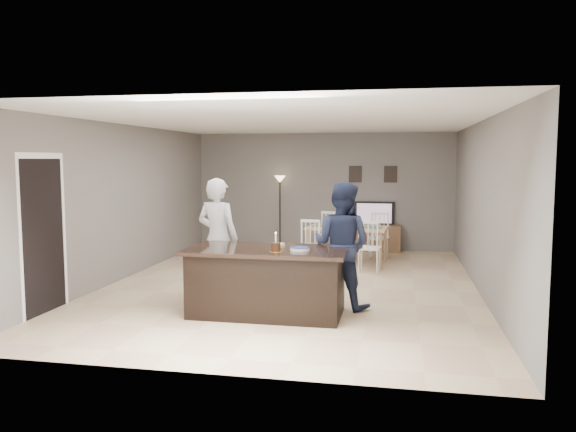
% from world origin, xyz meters
% --- Properties ---
extents(floor, '(8.00, 8.00, 0.00)m').
position_xyz_m(floor, '(0.00, 0.00, 0.00)').
color(floor, tan).
rests_on(floor, ground).
extents(room_shell, '(8.00, 8.00, 8.00)m').
position_xyz_m(room_shell, '(0.00, 0.00, 1.68)').
color(room_shell, slate).
rests_on(room_shell, floor).
extents(kitchen_island, '(2.15, 1.10, 0.90)m').
position_xyz_m(kitchen_island, '(0.00, -1.80, 0.45)').
color(kitchen_island, black).
rests_on(kitchen_island, floor).
extents(tv_console, '(1.20, 0.40, 0.60)m').
position_xyz_m(tv_console, '(1.20, 3.77, 0.30)').
color(tv_console, brown).
rests_on(tv_console, floor).
extents(television, '(0.91, 0.12, 0.53)m').
position_xyz_m(television, '(1.20, 3.84, 0.86)').
color(television, black).
rests_on(television, tv_console).
extents(tv_screen_glow, '(0.78, 0.00, 0.78)m').
position_xyz_m(tv_screen_glow, '(1.20, 3.76, 0.87)').
color(tv_screen_glow, '#D65917').
rests_on(tv_screen_glow, tv_console).
extents(picture_frames, '(1.10, 0.02, 0.38)m').
position_xyz_m(picture_frames, '(1.15, 3.98, 1.75)').
color(picture_frames, black).
rests_on(picture_frames, room_shell).
extents(doorway, '(0.00, 2.10, 2.65)m').
position_xyz_m(doorway, '(-2.99, -2.30, 1.26)').
color(doorway, black).
rests_on(doorway, floor).
extents(woman, '(0.74, 0.56, 1.81)m').
position_xyz_m(woman, '(-0.95, -1.01, 0.91)').
color(woman, silver).
rests_on(woman, floor).
extents(man, '(1.04, 0.92, 1.78)m').
position_xyz_m(man, '(0.95, -1.25, 0.89)').
color(man, '#1C233D').
rests_on(man, floor).
extents(birthday_cake, '(0.17, 0.17, 0.26)m').
position_xyz_m(birthday_cake, '(0.17, -2.04, 0.96)').
color(birthday_cake, gold).
rests_on(birthday_cake, kitchen_island).
extents(plate_stack, '(0.27, 0.27, 0.04)m').
position_xyz_m(plate_stack, '(0.46, -1.88, 0.92)').
color(plate_stack, white).
rests_on(plate_stack, kitchen_island).
extents(dining_table, '(1.66, 1.91, 0.96)m').
position_xyz_m(dining_table, '(0.74, 2.10, 0.61)').
color(dining_table, tan).
rests_on(dining_table, floor).
extents(floor_lamp, '(0.26, 0.26, 1.71)m').
position_xyz_m(floor_lamp, '(-0.99, 3.79, 1.33)').
color(floor_lamp, black).
rests_on(floor_lamp, floor).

